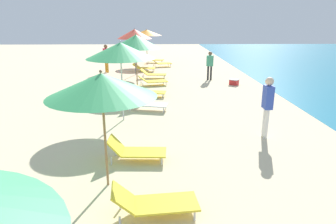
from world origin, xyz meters
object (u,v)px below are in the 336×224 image
Objects in this scene: lounger_fifth_inland at (150,91)px; lounger_farthest_shoreside at (155,59)px; umbrella_fifth at (136,42)px; cooler_box at (234,82)px; lounger_third_inland at (153,202)px; lounger_sixth_inland at (153,74)px; umbrella_farthest at (147,33)px; umbrella_sixth at (135,34)px; lounger_farthest_inland at (161,63)px; person_walking_far at (268,101)px; person_walking_mid at (106,55)px; lounger_third_shoreside at (136,150)px; lounger_sixth_shoreside at (144,68)px; umbrella_fourth at (120,51)px; lounger_fourth_shoreside at (146,103)px; lounger_fifth_shoreside at (152,81)px; umbrella_third at (102,85)px; person_walking_near at (210,63)px.

lounger_fifth_inland is 1.02× the size of lounger_farthest_shoreside.
umbrella_fifth is 5.60m from cooler_box.
lounger_fifth_inland is 2.61× the size of cooler_box.
lounger_third_inland is 1.01× the size of lounger_sixth_inland.
umbrella_sixth is at bearing -97.25° from umbrella_farthest.
lounger_farthest_inland is at bearing 87.85° from lounger_sixth_inland.
umbrella_sixth is 4.31m from umbrella_farthest.
person_walking_far is at bearing -90.53° from lounger_farthest_inland.
lounger_sixth_inland is 2.84× the size of cooler_box.
person_walking_mid is at bearing 113.67° from umbrella_fifth.
lounger_third_shoreside is 0.92× the size of lounger_sixth_inland.
umbrella_fifth is (-0.48, 7.51, 2.07)m from lounger_third_shoreside.
lounger_fifth_inland is at bearing -87.04° from umbrella_farthest.
umbrella_fifth is 4.50m from umbrella_sixth.
lounger_sixth_shoreside is at bearing 109.34° from person_walking_far.
person_walking_mid is (-2.83, 12.86, 0.84)m from lounger_third_shoreside.
umbrella_sixth is at bearing -89.79° from lounger_farthest_shoreside.
lounger_sixth_inland is 1.01× the size of lounger_farthest_inland.
lounger_third_inland is 1.10× the size of lounger_fifth_inland.
umbrella_fourth is 10.27m from lounger_sixth_shoreside.
umbrella_sixth is 6.72m from cooler_box.
lounger_fifth_inland is 0.53× the size of umbrella_farthest.
lounger_fourth_shoreside is at bearing -87.91° from umbrella_farthest.
umbrella_farthest is 9.22m from cooler_box.
umbrella_sixth reaches higher than lounger_farthest_shoreside.
person_walking_mid is (-2.35, 5.35, -1.23)m from umbrella_fifth.
umbrella_sixth is at bearing 137.69° from lounger_sixth_inland.
umbrella_fifth is 1.78× the size of lounger_sixth_shoreside.
umbrella_fifth reaches higher than lounger_third_shoreside.
umbrella_third is at bearing -106.99° from lounger_fifth_shoreside.
person_walking_near is (2.96, 12.35, 0.71)m from lounger_third_inland.
person_walking_mid is (-2.38, -0.30, 0.84)m from lounger_sixth_shoreside.
lounger_sixth_shoreside is (-0.61, 6.81, 0.02)m from lounger_fifth_inland.
umbrella_third is 18.55m from lounger_farthest_shoreside.
person_walking_near is (3.24, -0.65, 0.71)m from lounger_sixth_inland.
lounger_sixth_shoreside is 2.81× the size of cooler_box.
lounger_fourth_shoreside is at bearing -104.48° from lounger_fifth_shoreside.
umbrella_fourth is 1.67× the size of person_walking_near.
cooler_box is (5.18, 5.64, -2.20)m from umbrella_fourth.
umbrella_fifth is at bearing 125.49° from lounger_fifth_inland.
umbrella_farthest is (0.54, 4.28, -0.10)m from umbrella_sixth.
person_walking_near is at bearing -74.20° from lounger_farthest_inland.
umbrella_fourth is 4.81m from person_walking_far.
lounger_fifth_shoreside is at bearing 75.66° from person_walking_mid.
lounger_sixth_inland is at bearing 94.89° from person_walking_mid.
umbrella_third is at bearing 0.25° from person_walking_near.
person_walking_near is (2.71, -5.03, 0.68)m from lounger_farthest_inland.
lounger_sixth_shoreside is (-0.45, 13.17, 0.00)m from lounger_third_shoreside.
lounger_third_inland is 1.03× the size of lounger_farthest_inland.
lounger_third_shoreside is 1.00× the size of lounger_fifth_inland.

